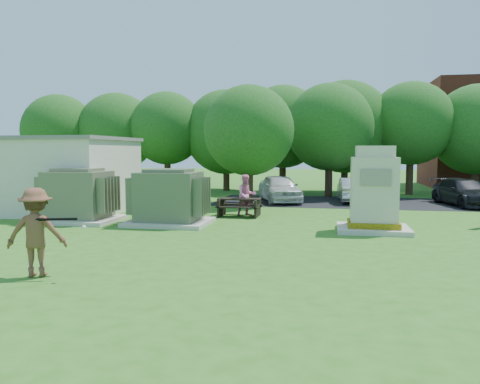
% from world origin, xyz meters
% --- Properties ---
extents(ground, '(120.00, 120.00, 0.00)m').
position_xyz_m(ground, '(0.00, 0.00, 0.00)').
color(ground, '#2D6619').
rests_on(ground, ground).
extents(service_building, '(10.00, 5.00, 3.20)m').
position_xyz_m(service_building, '(-11.00, 7.00, 1.60)').
color(service_building, beige).
rests_on(service_building, ground).
extents(service_building_roof, '(10.20, 5.20, 0.15)m').
position_xyz_m(service_building_roof, '(-11.00, 7.00, 3.27)').
color(service_building_roof, slate).
rests_on(service_building_roof, service_building).
extents(parking_strip, '(20.00, 6.00, 0.01)m').
position_xyz_m(parking_strip, '(7.00, 13.50, 0.01)').
color(parking_strip, '#232326').
rests_on(parking_strip, ground).
extents(transformer_left, '(3.00, 2.40, 2.07)m').
position_xyz_m(transformer_left, '(-6.50, 4.50, 0.97)').
color(transformer_left, beige).
rests_on(transformer_left, ground).
extents(transformer_right, '(3.00, 2.40, 2.07)m').
position_xyz_m(transformer_right, '(-2.80, 4.50, 0.97)').
color(transformer_right, beige).
rests_on(transformer_right, ground).
extents(generator_cabinet, '(2.39, 1.95, 2.91)m').
position_xyz_m(generator_cabinet, '(4.57, 4.32, 1.27)').
color(generator_cabinet, beige).
rests_on(generator_cabinet, ground).
extents(picnic_table, '(1.77, 1.33, 0.76)m').
position_xyz_m(picnic_table, '(-0.63, 7.10, 0.47)').
color(picnic_table, black).
rests_on(picnic_table, ground).
extents(batter, '(1.42, 1.09, 1.94)m').
position_xyz_m(batter, '(-3.16, -3.01, 0.97)').
color(batter, brown).
rests_on(batter, ground).
extents(person_at_picnic, '(1.06, 0.99, 1.75)m').
position_xyz_m(person_at_picnic, '(-0.37, 7.31, 0.87)').
color(person_at_picnic, pink).
rests_on(person_at_picnic, ground).
extents(car_white, '(3.09, 4.67, 1.48)m').
position_xyz_m(car_white, '(0.42, 12.96, 0.74)').
color(car_white, silver).
rests_on(car_white, ground).
extents(car_silver_a, '(1.63, 4.07, 1.32)m').
position_xyz_m(car_silver_a, '(4.28, 13.66, 0.66)').
color(car_silver_a, silver).
rests_on(car_silver_a, ground).
extents(car_dark, '(2.80, 4.88, 1.33)m').
position_xyz_m(car_dark, '(9.73, 13.01, 0.67)').
color(car_dark, black).
rests_on(car_dark, ground).
extents(batting_equipment, '(1.17, 0.33, 0.23)m').
position_xyz_m(batting_equipment, '(-2.60, -3.04, 1.25)').
color(batting_equipment, black).
rests_on(batting_equipment, ground).
extents(tree_row, '(41.30, 13.30, 7.30)m').
position_xyz_m(tree_row, '(1.75, 18.50, 4.15)').
color(tree_row, '#47301E').
rests_on(tree_row, ground).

